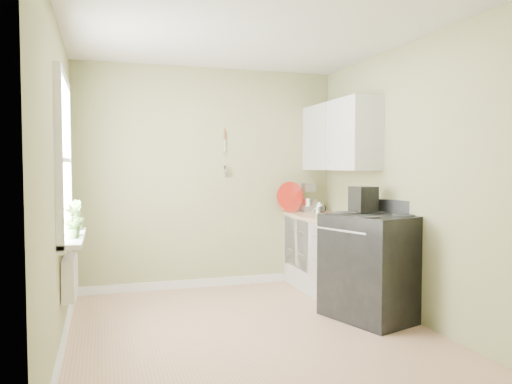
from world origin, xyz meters
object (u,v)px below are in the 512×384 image
object	(u,v)px
stand_mixer	(308,198)
coffee_maker	(363,206)
kettle	(319,211)
stove	(373,265)

from	to	relation	value
stand_mixer	coffee_maker	distance (m)	1.44
stand_mixer	coffee_maker	xyz separation A→B (m)	(-0.00, -1.44, 0.01)
stand_mixer	kettle	size ratio (longest dim) A/B	2.20
stove	stand_mixer	xyz separation A→B (m)	(0.02, 1.69, 0.56)
stove	stand_mixer	size ratio (longest dim) A/B	2.85
stove	stand_mixer	bearing A→B (deg)	89.24
stand_mixer	kettle	distance (m)	0.95
kettle	stove	bearing A→B (deg)	-73.54
kettle	coffee_maker	world-z (taller)	coffee_maker
stove	stand_mixer	world-z (taller)	stand_mixer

